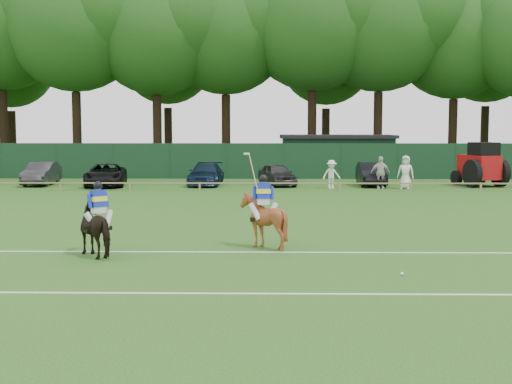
{
  "coord_description": "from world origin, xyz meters",
  "views": [
    {
      "loc": [
        0.94,
        -20.88,
        3.72
      ],
      "look_at": [
        0.5,
        3.0,
        1.4
      ],
      "focal_mm": 48.0,
      "sensor_mm": 36.0,
      "label": 1
    }
  ],
  "objects_px": {
    "horse_dark": "(99,229)",
    "suv_black": "(106,175)",
    "horse_chestnut": "(263,220)",
    "polo_ball": "(402,274)",
    "hatch_grey": "(277,175)",
    "spectator_mid": "(380,173)",
    "sedan_navy": "(206,174)",
    "sedan_grey": "(41,174)",
    "tractor": "(481,165)",
    "utility_shed": "(337,155)",
    "estate_black": "(371,174)",
    "spectator_left": "(331,174)",
    "spectator_right": "(406,172)"
  },
  "relations": [
    {
      "from": "hatch_grey",
      "to": "estate_black",
      "type": "distance_m",
      "value": 5.86
    },
    {
      "from": "spectator_left",
      "to": "polo_ball",
      "type": "height_order",
      "value": "spectator_left"
    },
    {
      "from": "horse_dark",
      "to": "estate_black",
      "type": "relative_size",
      "value": 0.43
    },
    {
      "from": "sedan_navy",
      "to": "utility_shed",
      "type": "bearing_deg",
      "value": 44.42
    },
    {
      "from": "hatch_grey",
      "to": "spectator_mid",
      "type": "relative_size",
      "value": 2.1
    },
    {
      "from": "sedan_grey",
      "to": "tractor",
      "type": "distance_m",
      "value": 27.37
    },
    {
      "from": "spectator_mid",
      "to": "polo_ball",
      "type": "distance_m",
      "value": 23.88
    },
    {
      "from": "horse_dark",
      "to": "suv_black",
      "type": "xyz_separation_m",
      "value": [
        -5.19,
        22.59,
        -0.09
      ]
    },
    {
      "from": "sedan_grey",
      "to": "hatch_grey",
      "type": "bearing_deg",
      "value": -3.46
    },
    {
      "from": "horse_chestnut",
      "to": "estate_black",
      "type": "xyz_separation_m",
      "value": [
        6.54,
        21.92,
        -0.13
      ]
    },
    {
      "from": "hatch_grey",
      "to": "horse_chestnut",
      "type": "bearing_deg",
      "value": -108.81
    },
    {
      "from": "hatch_grey",
      "to": "polo_ball",
      "type": "bearing_deg",
      "value": -100.78
    },
    {
      "from": "spectator_left",
      "to": "suv_black",
      "type": "bearing_deg",
      "value": 160.75
    },
    {
      "from": "spectator_mid",
      "to": "spectator_right",
      "type": "distance_m",
      "value": 1.47
    },
    {
      "from": "hatch_grey",
      "to": "spectator_mid",
      "type": "distance_m",
      "value": 6.42
    },
    {
      "from": "sedan_navy",
      "to": "estate_black",
      "type": "height_order",
      "value": "estate_black"
    },
    {
      "from": "horse_chestnut",
      "to": "utility_shed",
      "type": "xyz_separation_m",
      "value": [
        5.22,
        30.23,
        0.69
      ]
    },
    {
      "from": "sedan_navy",
      "to": "estate_black",
      "type": "bearing_deg",
      "value": 1.46
    },
    {
      "from": "polo_ball",
      "to": "sedan_navy",
      "type": "bearing_deg",
      "value": 105.69
    },
    {
      "from": "spectator_right",
      "to": "polo_ball",
      "type": "xyz_separation_m",
      "value": [
        -4.74,
        -23.51,
        -0.94
      ]
    },
    {
      "from": "sedan_navy",
      "to": "tractor",
      "type": "height_order",
      "value": "tractor"
    },
    {
      "from": "horse_dark",
      "to": "horse_chestnut",
      "type": "bearing_deg",
      "value": 154.62
    },
    {
      "from": "horse_dark",
      "to": "horse_chestnut",
      "type": "height_order",
      "value": "horse_chestnut"
    },
    {
      "from": "spectator_left",
      "to": "spectator_mid",
      "type": "xyz_separation_m",
      "value": [
        2.87,
        -0.1,
        0.11
      ]
    },
    {
      "from": "horse_chestnut",
      "to": "polo_ball",
      "type": "height_order",
      "value": "horse_chestnut"
    },
    {
      "from": "horse_chestnut",
      "to": "suv_black",
      "type": "height_order",
      "value": "horse_chestnut"
    },
    {
      "from": "hatch_grey",
      "to": "suv_black",
      "type": "bearing_deg",
      "value": 166.26
    },
    {
      "from": "suv_black",
      "to": "spectator_right",
      "type": "xyz_separation_m",
      "value": [
        18.12,
        -1.55,
        0.29
      ]
    },
    {
      "from": "sedan_navy",
      "to": "spectator_left",
      "type": "height_order",
      "value": "spectator_left"
    },
    {
      "from": "spectator_right",
      "to": "polo_ball",
      "type": "distance_m",
      "value": 24.0
    },
    {
      "from": "horse_dark",
      "to": "tractor",
      "type": "height_order",
      "value": "tractor"
    },
    {
      "from": "suv_black",
      "to": "utility_shed",
      "type": "relative_size",
      "value": 0.6
    },
    {
      "from": "estate_black",
      "to": "utility_shed",
      "type": "distance_m",
      "value": 8.46
    },
    {
      "from": "horse_chestnut",
      "to": "suv_black",
      "type": "relative_size",
      "value": 0.34
    },
    {
      "from": "hatch_grey",
      "to": "utility_shed",
      "type": "relative_size",
      "value": 0.48
    },
    {
      "from": "estate_black",
      "to": "spectator_right",
      "type": "bearing_deg",
      "value": -51.98
    },
    {
      "from": "horse_chestnut",
      "to": "polo_ball",
      "type": "distance_m",
      "value": 5.25
    },
    {
      "from": "sedan_navy",
      "to": "spectator_left",
      "type": "bearing_deg",
      "value": -13.36
    },
    {
      "from": "suv_black",
      "to": "spectator_left",
      "type": "distance_m",
      "value": 13.85
    },
    {
      "from": "estate_black",
      "to": "tractor",
      "type": "distance_m",
      "value": 6.69
    },
    {
      "from": "suv_black",
      "to": "horse_chestnut",
      "type": "bearing_deg",
      "value": -73.16
    },
    {
      "from": "spectator_mid",
      "to": "polo_ball",
      "type": "xyz_separation_m",
      "value": [
        -3.27,
        -23.64,
        -0.91
      ]
    },
    {
      "from": "sedan_navy",
      "to": "spectator_mid",
      "type": "height_order",
      "value": "spectator_mid"
    },
    {
      "from": "estate_black",
      "to": "utility_shed",
      "type": "bearing_deg",
      "value": 100.1
    },
    {
      "from": "sedan_grey",
      "to": "spectator_left",
      "type": "relative_size",
      "value": 2.57
    },
    {
      "from": "horse_dark",
      "to": "suv_black",
      "type": "relative_size",
      "value": 0.37
    },
    {
      "from": "horse_dark",
      "to": "estate_black",
      "type": "distance_m",
      "value": 25.85
    },
    {
      "from": "sedan_navy",
      "to": "hatch_grey",
      "type": "bearing_deg",
      "value": -0.35
    },
    {
      "from": "horse_dark",
      "to": "estate_black",
      "type": "xyz_separation_m",
      "value": [
        11.24,
        23.28,
        -0.07
      ]
    },
    {
      "from": "horse_chestnut",
      "to": "sedan_grey",
      "type": "xyz_separation_m",
      "value": [
        -14.16,
        22.04,
        -0.13
      ]
    }
  ]
}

